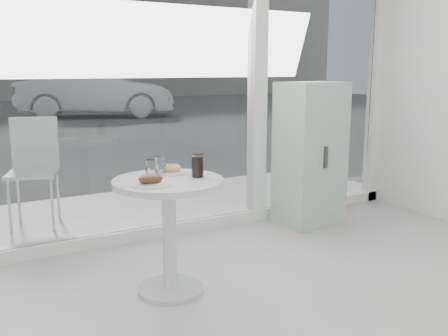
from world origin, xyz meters
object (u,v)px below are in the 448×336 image
mint_cabinet (310,154)px  water_tumbler_a (151,169)px  car_silver (96,92)px  water_tumbler_b (160,166)px  plate_donut (171,170)px  cola_glass (198,166)px  main_table (169,212)px  patio_chair (34,164)px  plate_fritter (151,181)px

mint_cabinet → water_tumbler_a: bearing=-170.1°
car_silver → water_tumbler_b: car_silver is taller
plate_donut → mint_cabinet: bearing=18.9°
mint_cabinet → cola_glass: 1.78m
water_tumbler_a → cola_glass: cola_glass is taller
water_tumbler_b → car_silver: bearing=76.5°
main_table → plate_donut: plate_donut is taller
patio_chair → water_tumbler_a: size_ratio=9.03×
car_silver → main_table: bearing=-174.8°
mint_cabinet → plate_donut: 1.79m
plate_donut → water_tumbler_a: 0.16m
patio_chair → water_tumbler_b: (0.56, -1.70, 0.22)m
water_tumbler_b → main_table: bearing=-97.2°
patio_chair → plate_donut: patio_chair is taller
water_tumbler_b → patio_chair: bearing=108.2°
patio_chair → mint_cabinet: bearing=-6.3°
plate_donut → cola_glass: 0.24m
mint_cabinet → main_table: bearing=-165.0°
plate_fritter → car_silver: bearing=76.0°
plate_donut → cola_glass: cola_glass is taller
plate_fritter → main_table: bearing=32.0°
plate_fritter → patio_chair: bearing=101.0°
mint_cabinet → cola_glass: size_ratio=8.97×
car_silver → water_tumbler_a: 12.70m
cola_glass → plate_donut: bearing=115.6°
car_silver → plate_fritter: (-3.14, -12.59, 0.04)m
mint_cabinet → car_silver: (1.19, 11.74, 0.09)m
patio_chair → plate_donut: size_ratio=4.20×
plate_fritter → plate_donut: (0.25, 0.27, -0.01)m
patio_chair → cola_glass: (0.73, -1.91, 0.23)m
plate_fritter → mint_cabinet: bearing=23.7°
plate_fritter → cola_glass: bearing=10.8°
car_silver → cola_glass: (-2.79, -12.52, 0.08)m
plate_fritter → water_tumbler_a: water_tumbler_a is taller
patio_chair → plate_donut: bearing=-50.1°
plate_fritter → water_tumbler_b: water_tumbler_b is taller
car_silver → water_tumbler_a: (-3.04, -12.33, 0.06)m
mint_cabinet → plate_fritter: bearing=-164.2°
mint_cabinet → patio_chair: (-2.32, 1.12, -0.07)m
main_table → patio_chair: patio_chair is taller
patio_chair → water_tumbler_a: patio_chair is taller
car_silver → cola_glass: 12.83m
plate_fritter → cola_glass: cola_glass is taller
main_table → cola_glass: (0.20, -0.03, 0.29)m
plate_donut → water_tumbler_b: water_tumbler_b is taller
main_table → plate_fritter: (-0.15, -0.10, 0.25)m
plate_fritter → water_tumbler_a: 0.28m
water_tumbler_a → car_silver: bearing=76.2°
main_table → plate_donut: bearing=61.1°
main_table → mint_cabinet: size_ratio=0.57×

